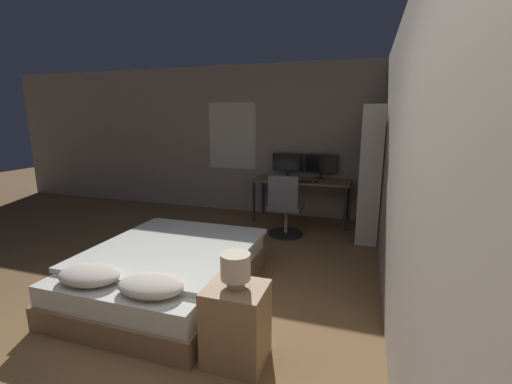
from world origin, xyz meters
TOP-DOWN VIEW (x-y plane):
  - ground_plane at (0.00, 0.00)m, footprint 20.00×20.00m
  - wall_back at (-0.01, 4.41)m, footprint 12.00×0.08m
  - wall_side_right at (1.75, 1.50)m, footprint 0.06×12.00m
  - bed at (-0.37, 1.15)m, footprint 1.56×1.96m
  - nightstand at (0.66, 0.41)m, footprint 0.43×0.39m
  - bedside_lamp at (0.66, 0.41)m, footprint 0.21×0.21m
  - desk at (0.47, 4.01)m, footprint 1.62×0.66m
  - monitor_left at (0.18, 4.24)m, footprint 0.56×0.16m
  - monitor_right at (0.76, 4.24)m, footprint 0.56×0.16m
  - keyboard at (0.47, 3.79)m, footprint 0.39×0.13m
  - computer_mouse at (0.75, 3.79)m, footprint 0.07×0.05m
  - office_chair at (0.38, 3.20)m, footprint 0.52×0.52m
  - bookshelf at (1.56, 3.48)m, footprint 0.30×0.90m

SIDE VIEW (x-z plane):
  - ground_plane at x=0.00m, z-range 0.00..0.00m
  - bed at x=-0.37m, z-range -0.04..0.50m
  - nightstand at x=0.66m, z-range 0.00..0.59m
  - office_chair at x=0.38m, z-range -0.08..0.88m
  - desk at x=0.47m, z-range 0.29..1.02m
  - bedside_lamp at x=0.66m, z-range 0.62..0.87m
  - keyboard at x=0.47m, z-range 0.74..0.76m
  - computer_mouse at x=0.75m, z-range 0.74..0.77m
  - monitor_left at x=0.18m, z-range 0.77..1.19m
  - monitor_right at x=0.76m, z-range 0.77..1.19m
  - bookshelf at x=1.56m, z-range 0.09..2.04m
  - wall_side_right at x=1.75m, z-range 0.00..2.70m
  - wall_back at x=-0.01m, z-range 0.00..2.70m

